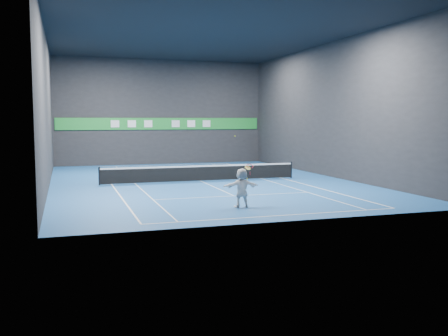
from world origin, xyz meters
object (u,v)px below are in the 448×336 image
object	(u,v)px
player	(242,188)
tennis_ball	(235,136)
tennis_net	(201,173)
tennis_racket	(249,168)

from	to	relation	value
player	tennis_ball	distance (m)	2.28
player	tennis_ball	bearing A→B (deg)	-31.00
tennis_net	tennis_racket	bearing A→B (deg)	-92.25
player	tennis_ball	xyz separation A→B (m)	(-0.26, 0.16, 2.26)
tennis_ball	tennis_net	xyz separation A→B (m)	(1.01, 9.43, -2.58)
tennis_ball	tennis_net	world-z (taller)	tennis_ball
player	tennis_net	size ratio (longest dim) A/B	0.14
tennis_racket	tennis_net	bearing A→B (deg)	87.75
tennis_ball	tennis_racket	world-z (taller)	tennis_ball
tennis_net	tennis_racket	distance (m)	9.63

